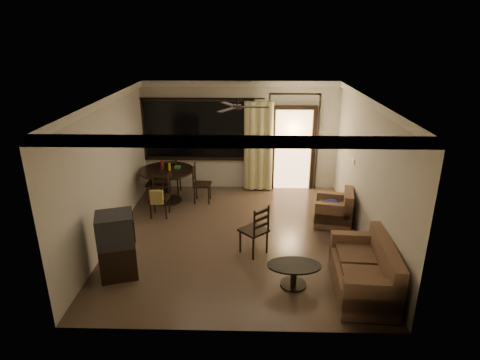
{
  "coord_description": "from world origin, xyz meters",
  "views": [
    {
      "loc": [
        0.24,
        -7.27,
        3.96
      ],
      "look_at": [
        0.05,
        0.2,
        1.16
      ],
      "focal_mm": 30.0,
      "sensor_mm": 36.0,
      "label": 1
    }
  ],
  "objects_px": {
    "dining_chair_south": "(160,204)",
    "tv_cabinet": "(117,245)",
    "armchair": "(336,211)",
    "dining_chair_north": "(172,183)",
    "dining_chair_west": "(157,190)",
    "dining_table": "(167,176)",
    "sofa": "(367,273)",
    "dining_chair_east": "(202,191)",
    "coffee_table": "(294,271)",
    "side_chair": "(254,239)"
  },
  "relations": [
    {
      "from": "dining_chair_south",
      "to": "tv_cabinet",
      "type": "height_order",
      "value": "tv_cabinet"
    },
    {
      "from": "dining_chair_west",
      "to": "sofa",
      "type": "xyz_separation_m",
      "value": [
        4.15,
        -3.57,
        0.06
      ]
    },
    {
      "from": "armchair",
      "to": "dining_chair_west",
      "type": "bearing_deg",
      "value": 175.86
    },
    {
      "from": "dining_chair_north",
      "to": "armchair",
      "type": "bearing_deg",
      "value": 157.4
    },
    {
      "from": "dining_chair_north",
      "to": "armchair",
      "type": "height_order",
      "value": "dining_chair_north"
    },
    {
      "from": "coffee_table",
      "to": "sofa",
      "type": "bearing_deg",
      "value": -6.96
    },
    {
      "from": "dining_chair_south",
      "to": "dining_chair_north",
      "type": "xyz_separation_m",
      "value": [
        0.03,
        1.37,
        -0.02
      ]
    },
    {
      "from": "dining_chair_west",
      "to": "dining_chair_south",
      "type": "relative_size",
      "value": 1.0
    },
    {
      "from": "dining_chair_south",
      "to": "sofa",
      "type": "distance_m",
      "value": 4.73
    },
    {
      "from": "armchair",
      "to": "side_chair",
      "type": "relative_size",
      "value": 0.91
    },
    {
      "from": "sofa",
      "to": "side_chair",
      "type": "bearing_deg",
      "value": 151.23
    },
    {
      "from": "sofa",
      "to": "tv_cabinet",
      "type": "bearing_deg",
      "value": 178.91
    },
    {
      "from": "dining_chair_west",
      "to": "sofa",
      "type": "height_order",
      "value": "dining_chair_west"
    },
    {
      "from": "dining_chair_south",
      "to": "sofa",
      "type": "bearing_deg",
      "value": -33.78
    },
    {
      "from": "dining_chair_south",
      "to": "tv_cabinet",
      "type": "bearing_deg",
      "value": -93.98
    },
    {
      "from": "dining_chair_east",
      "to": "armchair",
      "type": "height_order",
      "value": "dining_chair_east"
    },
    {
      "from": "dining_chair_west",
      "to": "dining_chair_east",
      "type": "xyz_separation_m",
      "value": [
        1.12,
        -0.03,
        0.0
      ]
    },
    {
      "from": "dining_table",
      "to": "dining_chair_west",
      "type": "distance_m",
      "value": 0.46
    },
    {
      "from": "tv_cabinet",
      "to": "coffee_table",
      "type": "xyz_separation_m",
      "value": [
        2.95,
        -0.23,
        -0.32
      ]
    },
    {
      "from": "dining_table",
      "to": "tv_cabinet",
      "type": "relative_size",
      "value": 1.14
    },
    {
      "from": "dining_table",
      "to": "dining_chair_north",
      "type": "xyz_separation_m",
      "value": [
        0.01,
        0.51,
        -0.36
      ]
    },
    {
      "from": "dining_chair_east",
      "to": "dining_chair_west",
      "type": "bearing_deg",
      "value": 89.49
    },
    {
      "from": "tv_cabinet",
      "to": "sofa",
      "type": "relative_size",
      "value": 0.69
    },
    {
      "from": "dining_chair_east",
      "to": "tv_cabinet",
      "type": "distance_m",
      "value": 3.36
    },
    {
      "from": "tv_cabinet",
      "to": "dining_chair_south",
      "type": "bearing_deg",
      "value": 67.41
    },
    {
      "from": "dining_chair_south",
      "to": "tv_cabinet",
      "type": "distance_m",
      "value": 2.36
    },
    {
      "from": "coffee_table",
      "to": "side_chair",
      "type": "relative_size",
      "value": 0.89
    },
    {
      "from": "dining_chair_west",
      "to": "armchair",
      "type": "distance_m",
      "value": 4.3
    },
    {
      "from": "dining_chair_south",
      "to": "dining_chair_north",
      "type": "distance_m",
      "value": 1.37
    },
    {
      "from": "coffee_table",
      "to": "side_chair",
      "type": "xyz_separation_m",
      "value": [
        -0.64,
        1.01,
        0.04
      ]
    },
    {
      "from": "dining_chair_west",
      "to": "dining_chair_north",
      "type": "relative_size",
      "value": 1.0
    },
    {
      "from": "dining_chair_north",
      "to": "armchair",
      "type": "distance_m",
      "value": 4.19
    },
    {
      "from": "dining_chair_west",
      "to": "dining_chair_east",
      "type": "relative_size",
      "value": 1.0
    },
    {
      "from": "dining_table",
      "to": "dining_chair_east",
      "type": "xyz_separation_m",
      "value": [
        0.84,
        -0.02,
        -0.36
      ]
    },
    {
      "from": "dining_table",
      "to": "dining_chair_north",
      "type": "relative_size",
      "value": 1.38
    },
    {
      "from": "dining_chair_south",
      "to": "sofa",
      "type": "height_order",
      "value": "dining_chair_south"
    },
    {
      "from": "armchair",
      "to": "coffee_table",
      "type": "xyz_separation_m",
      "value": [
        -1.12,
        -2.25,
        -0.06
      ]
    },
    {
      "from": "dining_chair_north",
      "to": "side_chair",
      "type": "xyz_separation_m",
      "value": [
        2.08,
        -2.92,
        0.01
      ]
    },
    {
      "from": "armchair",
      "to": "side_chair",
      "type": "height_order",
      "value": "side_chair"
    },
    {
      "from": "dining_chair_east",
      "to": "coffee_table",
      "type": "xyz_separation_m",
      "value": [
        1.9,
        -3.4,
        -0.02
      ]
    },
    {
      "from": "dining_chair_south",
      "to": "side_chair",
      "type": "relative_size",
      "value": 0.96
    },
    {
      "from": "dining_chair_west",
      "to": "dining_chair_north",
      "type": "bearing_deg",
      "value": 150.57
    },
    {
      "from": "dining_chair_north",
      "to": "dining_chair_east",
      "type": "bearing_deg",
      "value": 148.36
    },
    {
      "from": "coffee_table",
      "to": "tv_cabinet",
      "type": "bearing_deg",
      "value": 175.59
    },
    {
      "from": "dining_table",
      "to": "sofa",
      "type": "distance_m",
      "value": 5.26
    },
    {
      "from": "dining_chair_east",
      "to": "coffee_table",
      "type": "height_order",
      "value": "dining_chair_east"
    },
    {
      "from": "armchair",
      "to": "dining_chair_north",
      "type": "bearing_deg",
      "value": 168.2
    },
    {
      "from": "dining_chair_south",
      "to": "dining_chair_east",
      "type": "bearing_deg",
      "value": 45.7
    },
    {
      "from": "dining_chair_south",
      "to": "tv_cabinet",
      "type": "xyz_separation_m",
      "value": [
        -0.2,
        -2.33,
        0.27
      ]
    },
    {
      "from": "dining_chair_east",
      "to": "tv_cabinet",
      "type": "relative_size",
      "value": 0.83
    }
  ]
}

